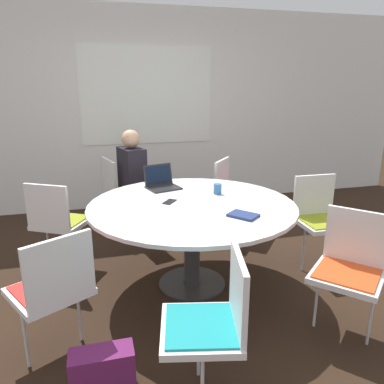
{
  "coord_description": "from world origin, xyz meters",
  "views": [
    {
      "loc": [
        -0.76,
        -2.86,
        1.72
      ],
      "look_at": [
        0.0,
        0.0,
        0.85
      ],
      "focal_mm": 35.0,
      "sensor_mm": 36.0,
      "label": 1
    }
  ],
  "objects_px": {
    "chair_0": "(120,187)",
    "chair_3": "(213,317)",
    "chair_4": "(350,263)",
    "cell_phone": "(170,202)",
    "spiral_notebook": "(243,215)",
    "person_0": "(134,175)",
    "coffee_cup": "(218,189)",
    "chair_6": "(232,190)",
    "chair_2": "(53,285)",
    "chair_5": "(320,214)",
    "laptop": "(161,182)",
    "handbag": "(103,372)",
    "chair_1": "(57,218)"
  },
  "relations": [
    {
      "from": "spiral_notebook",
      "to": "person_0",
      "type": "bearing_deg",
      "value": 110.79
    },
    {
      "from": "cell_phone",
      "to": "handbag",
      "type": "xyz_separation_m",
      "value": [
        -0.63,
        -1.13,
        -0.62
      ]
    },
    {
      "from": "chair_0",
      "to": "coffee_cup",
      "type": "bearing_deg",
      "value": 16.03
    },
    {
      "from": "chair_6",
      "to": "laptop",
      "type": "distance_m",
      "value": 1.05
    },
    {
      "from": "laptop",
      "to": "handbag",
      "type": "height_order",
      "value": "laptop"
    },
    {
      "from": "chair_1",
      "to": "coffee_cup",
      "type": "xyz_separation_m",
      "value": [
        1.42,
        -0.35,
        0.27
      ]
    },
    {
      "from": "laptop",
      "to": "cell_phone",
      "type": "xyz_separation_m",
      "value": [
        -0.02,
        -0.47,
        -0.05
      ]
    },
    {
      "from": "chair_4",
      "to": "chair_0",
      "type": "bearing_deg",
      "value": -11.4
    },
    {
      "from": "chair_6",
      "to": "chair_2",
      "type": "bearing_deg",
      "value": -7.46
    },
    {
      "from": "chair_0",
      "to": "chair_2",
      "type": "distance_m",
      "value": 2.23
    },
    {
      "from": "chair_5",
      "to": "laptop",
      "type": "distance_m",
      "value": 1.53
    },
    {
      "from": "person_0",
      "to": "chair_0",
      "type": "bearing_deg",
      "value": -160.88
    },
    {
      "from": "person_0",
      "to": "cell_phone",
      "type": "xyz_separation_m",
      "value": [
        0.17,
        -1.19,
        0.03
      ]
    },
    {
      "from": "cell_phone",
      "to": "person_0",
      "type": "bearing_deg",
      "value": 98.23
    },
    {
      "from": "person_0",
      "to": "coffee_cup",
      "type": "distance_m",
      "value": 1.24
    },
    {
      "from": "chair_5",
      "to": "handbag",
      "type": "height_order",
      "value": "chair_5"
    },
    {
      "from": "chair_5",
      "to": "person_0",
      "type": "distance_m",
      "value": 2.03
    },
    {
      "from": "coffee_cup",
      "to": "handbag",
      "type": "xyz_separation_m",
      "value": [
        -1.1,
        -1.26,
        -0.66
      ]
    },
    {
      "from": "person_0",
      "to": "handbag",
      "type": "xyz_separation_m",
      "value": [
        -0.46,
        -2.31,
        -0.58
      ]
    },
    {
      "from": "chair_4",
      "to": "cell_phone",
      "type": "bearing_deg",
      "value": 5.65
    },
    {
      "from": "laptop",
      "to": "coffee_cup",
      "type": "bearing_deg",
      "value": -52.53
    },
    {
      "from": "chair_5",
      "to": "cell_phone",
      "type": "relative_size",
      "value": 5.73
    },
    {
      "from": "chair_2",
      "to": "chair_5",
      "type": "bearing_deg",
      "value": -12.27
    },
    {
      "from": "chair_0",
      "to": "cell_phone",
      "type": "xyz_separation_m",
      "value": [
        0.32,
        -1.4,
        0.22
      ]
    },
    {
      "from": "chair_5",
      "to": "laptop",
      "type": "relative_size",
      "value": 2.52
    },
    {
      "from": "coffee_cup",
      "to": "handbag",
      "type": "height_order",
      "value": "coffee_cup"
    },
    {
      "from": "chair_1",
      "to": "laptop",
      "type": "height_order",
      "value": "laptop"
    },
    {
      "from": "chair_0",
      "to": "spiral_notebook",
      "type": "distance_m",
      "value": 2.05
    },
    {
      "from": "person_0",
      "to": "chair_2",
      "type": "bearing_deg",
      "value": -35.99
    },
    {
      "from": "chair_3",
      "to": "chair_6",
      "type": "relative_size",
      "value": 1.0
    },
    {
      "from": "chair_6",
      "to": "cell_phone",
      "type": "xyz_separation_m",
      "value": [
        -0.92,
        -0.93,
        0.22
      ]
    },
    {
      "from": "chair_3",
      "to": "handbag",
      "type": "xyz_separation_m",
      "value": [
        -0.59,
        0.2,
        -0.39
      ]
    },
    {
      "from": "chair_0",
      "to": "chair_4",
      "type": "xyz_separation_m",
      "value": [
        1.37,
        -2.38,
        0.0
      ]
    },
    {
      "from": "chair_6",
      "to": "laptop",
      "type": "height_order",
      "value": "laptop"
    },
    {
      "from": "coffee_cup",
      "to": "chair_6",
      "type": "bearing_deg",
      "value": 60.66
    },
    {
      "from": "handbag",
      "to": "laptop",
      "type": "bearing_deg",
      "value": 68.03
    },
    {
      "from": "chair_4",
      "to": "chair_5",
      "type": "relative_size",
      "value": 1.0
    },
    {
      "from": "laptop",
      "to": "cell_phone",
      "type": "height_order",
      "value": "laptop"
    },
    {
      "from": "chair_2",
      "to": "coffee_cup",
      "type": "xyz_separation_m",
      "value": [
        1.36,
        0.9,
        0.27
      ]
    },
    {
      "from": "chair_0",
      "to": "handbag",
      "type": "xyz_separation_m",
      "value": [
        -0.31,
        -2.52,
        -0.39
      ]
    },
    {
      "from": "chair_0",
      "to": "chair_3",
      "type": "relative_size",
      "value": 1.0
    },
    {
      "from": "laptop",
      "to": "cell_phone",
      "type": "relative_size",
      "value": 2.27
    },
    {
      "from": "chair_2",
      "to": "handbag",
      "type": "relative_size",
      "value": 2.44
    },
    {
      "from": "chair_0",
      "to": "chair_5",
      "type": "xyz_separation_m",
      "value": [
        1.75,
        -1.44,
        0.0
      ]
    },
    {
      "from": "laptop",
      "to": "chair_1",
      "type": "bearing_deg",
      "value": 163.59
    },
    {
      "from": "chair_6",
      "to": "coffee_cup",
      "type": "bearing_deg",
      "value": 10.01
    },
    {
      "from": "laptop",
      "to": "chair_6",
      "type": "bearing_deg",
      "value": 11.26
    },
    {
      "from": "coffee_cup",
      "to": "chair_1",
      "type": "bearing_deg",
      "value": 166.32
    },
    {
      "from": "chair_2",
      "to": "chair_3",
      "type": "distance_m",
      "value": 1.02
    },
    {
      "from": "person_0",
      "to": "chair_6",
      "type": "bearing_deg",
      "value": 60.9
    }
  ]
}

